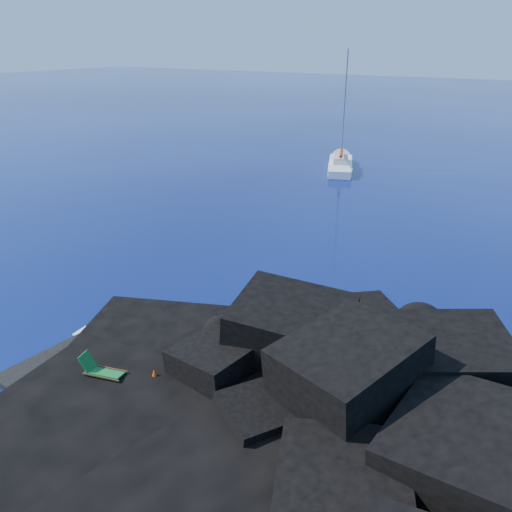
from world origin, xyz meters
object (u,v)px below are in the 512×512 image
(marker_cone, at_px, (155,375))
(sailboat, at_px, (340,169))
(sunbather, at_px, (78,381))
(deck_chair, at_px, (104,368))

(marker_cone, bearing_deg, sailboat, 102.08)
(sunbather, height_order, marker_cone, marker_cone)
(sailboat, distance_m, deck_chair, 41.68)
(marker_cone, bearing_deg, deck_chair, -150.04)
(sunbather, xyz_separation_m, marker_cone, (2.56, 1.85, 0.14))
(sailboat, distance_m, sunbather, 42.36)
(sunbather, bearing_deg, sailboat, 74.19)
(sunbather, bearing_deg, deck_chair, 22.79)
(deck_chair, xyz_separation_m, sunbather, (-0.76, -0.81, -0.46))
(sailboat, relative_size, deck_chair, 7.14)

